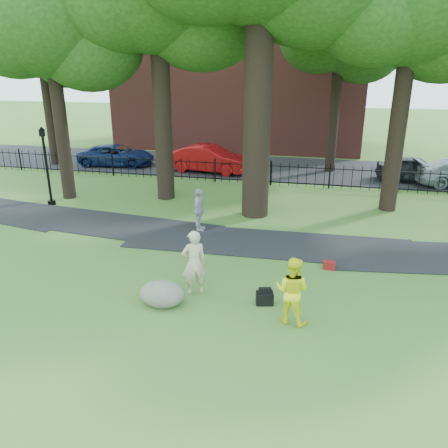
% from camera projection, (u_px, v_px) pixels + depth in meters
% --- Properties ---
extents(ground, '(120.00, 120.00, 0.00)m').
position_uv_depth(ground, '(213.00, 294.00, 11.99)').
color(ground, '#366021').
rests_on(ground, ground).
extents(footpath, '(36.07, 3.85, 0.03)m').
position_uv_depth(footpath, '(268.00, 244.00, 15.34)').
color(footpath, black).
rests_on(footpath, ground).
extents(street, '(80.00, 7.00, 0.02)m').
position_uv_depth(street, '(279.00, 168.00, 26.63)').
color(street, black).
rests_on(street, ground).
extents(iron_fence, '(44.00, 0.04, 1.20)m').
position_uv_depth(iron_fence, '(271.00, 174.00, 22.76)').
color(iron_fence, black).
rests_on(iron_fence, ground).
extents(brick_building, '(18.00, 8.00, 12.00)m').
position_uv_depth(brick_building, '(241.00, 64.00, 32.76)').
color(brick_building, brown).
rests_on(brick_building, ground).
extents(tree_row, '(26.82, 7.96, 12.42)m').
position_uv_depth(tree_row, '(279.00, 4.00, 16.78)').
color(tree_row, black).
rests_on(tree_row, ground).
extents(woman, '(0.80, 0.71, 1.83)m').
position_uv_depth(woman, '(194.00, 263.00, 11.72)').
color(woman, '#C8B689').
rests_on(woman, ground).
extents(man, '(0.95, 0.82, 1.70)m').
position_uv_depth(man, '(292.00, 290.00, 10.41)').
color(man, '#FFF615').
rests_on(man, ground).
extents(pedestrian, '(0.42, 0.97, 1.64)m').
position_uv_depth(pedestrian, '(199.00, 210.00, 16.33)').
color(pedestrian, '#ABACB0').
rests_on(pedestrian, ground).
extents(boulder, '(1.36, 1.15, 0.69)m').
position_uv_depth(boulder, '(162.00, 292.00, 11.37)').
color(boulder, '#5F5C4F').
rests_on(boulder, ground).
extents(lamppost, '(0.34, 0.34, 3.47)m').
position_uv_depth(lamppost, '(47.00, 167.00, 19.13)').
color(lamppost, black).
rests_on(lamppost, ground).
extents(backpack, '(0.50, 0.38, 0.34)m').
position_uv_depth(backpack, '(265.00, 298.00, 11.42)').
color(backpack, black).
rests_on(backpack, ground).
extents(red_bag, '(0.39, 0.27, 0.25)m').
position_uv_depth(red_bag, '(329.00, 265.00, 13.41)').
color(red_bag, maroon).
rests_on(red_bag, ground).
extents(red_sedan, '(4.91, 2.25, 1.56)m').
position_uv_depth(red_sedan, '(209.00, 159.00, 25.49)').
color(red_sedan, '#A60C0E').
rests_on(red_sedan, ground).
extents(navy_van, '(4.82, 2.59, 1.29)m').
position_uv_depth(navy_van, '(117.00, 155.00, 27.25)').
color(navy_van, '#0E1E48').
rests_on(navy_van, ground).
extents(grey_car, '(4.07, 1.79, 1.36)m').
position_uv_depth(grey_car, '(415.00, 169.00, 23.45)').
color(grey_car, black).
rests_on(grey_car, ground).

